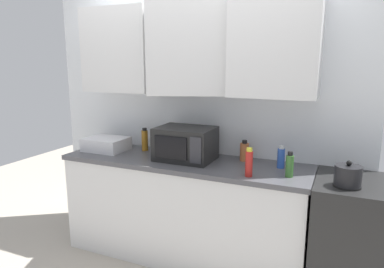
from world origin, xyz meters
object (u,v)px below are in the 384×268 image
kettle (348,175)px  bottle_blue_cleaner (281,158)px  bottle_spice_jar (244,152)px  bottle_amber_vinegar (145,140)px  bottle_red_sauce (249,163)px  dish_rack (106,144)px  stove_range (367,243)px  microwave (185,144)px  bottle_green_oil (290,165)px

kettle → bottle_blue_cleaner: 0.55m
bottle_spice_jar → bottle_amber_vinegar: bearing=-177.7°
kettle → bottle_red_sauce: (-0.66, -0.05, 0.02)m
dish_rack → bottle_blue_cleaner: bottle_blue_cleaner is taller
dish_rack → bottle_blue_cleaner: bearing=3.4°
stove_range → kettle: (-0.17, -0.14, 0.53)m
stove_range → bottle_blue_cleaner: bottle_blue_cleaner is taller
kettle → bottle_red_sauce: bearing=-175.4°
microwave → bottle_green_oil: size_ratio=2.55×
stove_range → microwave: size_ratio=1.90×
kettle → dish_rack: bearing=175.6°
bottle_blue_cleaner → bottle_red_sauce: (-0.18, -0.31, 0.02)m
kettle → bottle_red_sauce: size_ratio=0.81×
microwave → bottle_green_oil: 0.90m
kettle → bottle_spice_jar: 0.87m
kettle → bottle_green_oil: bottle_green_oil is taller
bottle_blue_cleaner → bottle_green_oil: size_ratio=0.95×
bottle_blue_cleaner → bottle_green_oil: 0.22m
bottle_green_oil → bottle_red_sauce: bearing=-158.2°
stove_range → bottle_red_sauce: bearing=-166.9°
kettle → bottle_red_sauce: bottle_red_sauce is taller
stove_range → microwave: 1.56m
bottle_blue_cleaner → bottle_amber_vinegar: bottle_amber_vinegar is taller
dish_rack → bottle_spice_jar: bottle_spice_jar is taller
bottle_amber_vinegar → dish_rack: bearing=-157.7°
dish_rack → bottle_amber_vinegar: bearing=22.3°
bottle_red_sauce → stove_range: bearing=13.1°
bottle_blue_cleaner → bottle_amber_vinegar: size_ratio=0.83×
bottle_red_sauce → bottle_amber_vinegar: bearing=162.1°
bottle_spice_jar → bottle_amber_vinegar: size_ratio=0.82×
microwave → bottle_red_sauce: (0.61, -0.22, -0.04)m
kettle → bottle_spice_jar: bearing=157.2°
dish_rack → bottle_red_sauce: size_ratio=1.77×
bottle_green_oil → bottle_amber_vinegar: size_ratio=0.87×
bottle_spice_jar → bottle_amber_vinegar: (-0.95, -0.04, 0.02)m
microwave → bottle_blue_cleaner: bearing=6.1°
bottle_green_oil → bottle_red_sauce: 0.29m
stove_range → bottle_red_sauce: size_ratio=4.24×
microwave → bottle_amber_vinegar: 0.50m
kettle → dish_rack: kettle is taller
bottle_green_oil → bottle_amber_vinegar: 1.39m
stove_range → bottle_blue_cleaner: size_ratio=5.11×
stove_range → dish_rack: bearing=179.5°
bottle_amber_vinegar → bottle_blue_cleaner: bearing=-2.0°
microwave → bottle_spice_jar: 0.50m
stove_range → bottle_spice_jar: bottle_spice_jar is taller
dish_rack → bottle_green_oil: (1.71, -0.10, 0.03)m
bottle_red_sauce → kettle: bearing=4.6°
bottle_blue_cleaner → kettle: bearing=-27.8°
bottle_amber_vinegar → bottle_red_sauce: (1.09, -0.35, 0.00)m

